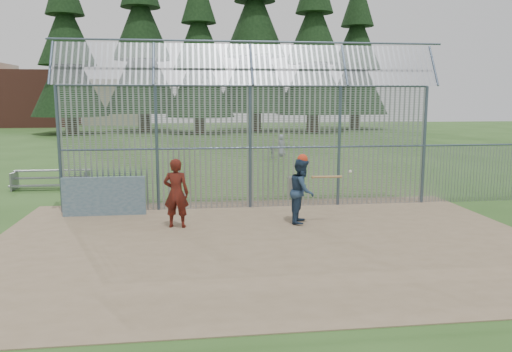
{
  "coord_description": "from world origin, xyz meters",
  "views": [
    {
      "loc": [
        -1.88,
        -12.63,
        3.62
      ],
      "look_at": [
        0.0,
        2.0,
        1.3
      ],
      "focal_mm": 35.0,
      "sensor_mm": 36.0,
      "label": 1
    }
  ],
  "objects": [
    {
      "name": "ground",
      "position": [
        0.0,
        0.0,
        0.0
      ],
      "size": [
        120.0,
        120.0,
        0.0
      ],
      "primitive_type": "plane",
      "color": "#2D511E",
      "rests_on": "ground"
    },
    {
      "name": "trash_can",
      "position": [
        1.8,
        5.07,
        0.38
      ],
      "size": [
        0.56,
        0.56,
        0.82
      ],
      "color": "gray",
      "rests_on": "ground"
    },
    {
      "name": "bleacher",
      "position": [
        -7.52,
        7.95,
        0.41
      ],
      "size": [
        3.0,
        0.95,
        0.72
      ],
      "color": "gray",
      "rests_on": "ground"
    },
    {
      "name": "backstop_fence",
      "position": [
        1.81,
        3.43,
        2.36
      ],
      "size": [
        20.09,
        0.81,
        5.3
      ],
      "color": "#47566B",
      "rests_on": "ground"
    },
    {
      "name": "bg_kid_standing",
      "position": [
        3.67,
        17.98,
        0.68
      ],
      "size": [
        0.79,
        0.7,
        1.36
      ],
      "primitive_type": "imported",
      "rotation": [
        0.0,
        0.0,
        3.64
      ],
      "color": "gray",
      "rests_on": "ground"
    },
    {
      "name": "bg_kid_seated",
      "position": [
        2.95,
        16.96,
        0.39
      ],
      "size": [
        0.5,
        0.38,
        0.78
      ],
      "primitive_type": "imported",
      "rotation": [
        0.0,
        0.0,
        2.66
      ],
      "color": "slate",
      "rests_on": "ground"
    },
    {
      "name": "onlooker",
      "position": [
        -2.35,
        1.18,
        0.99
      ],
      "size": [
        0.79,
        0.59,
        1.95
      ],
      "primitive_type": "imported",
      "rotation": [
        0.0,
        0.0,
        2.95
      ],
      "color": "maroon",
      "rests_on": "dirt_infield"
    },
    {
      "name": "batter",
      "position": [
        1.25,
        1.26,
        0.96
      ],
      "size": [
        0.97,
        1.1,
        1.88
      ],
      "primitive_type": "imported",
      "rotation": [
        0.0,
        0.0,
        1.23
      ],
      "color": "navy",
      "rests_on": "dirt_infield"
    },
    {
      "name": "distant_buildings",
      "position": [
        -23.18,
        56.49,
        3.6
      ],
      "size": [
        26.5,
        10.5,
        8.0
      ],
      "color": "brown",
      "rests_on": "ground"
    },
    {
      "name": "dugout_wall",
      "position": [
        -4.6,
        2.9,
        0.62
      ],
      "size": [
        2.5,
        0.12,
        1.2
      ],
      "primitive_type": "cube",
      "color": "#38566B",
      "rests_on": "dirt_infield"
    },
    {
      "name": "dirt_infield",
      "position": [
        0.0,
        -0.5,
        0.01
      ],
      "size": [
        14.0,
        10.0,
        0.02
      ],
      "primitive_type": "cube",
      "color": "#756047",
      "rests_on": "ground"
    },
    {
      "name": "conifer_row",
      "position": [
        1.93,
        41.51,
        10.83
      ],
      "size": [
        38.48,
        12.26,
        20.2
      ],
      "color": "#332319",
      "rests_on": "ground"
    },
    {
      "name": "batting_gear",
      "position": [
        1.37,
        1.24,
        1.8
      ],
      "size": [
        1.49,
        0.59,
        0.7
      ],
      "color": "red",
      "rests_on": "ground"
    }
  ]
}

